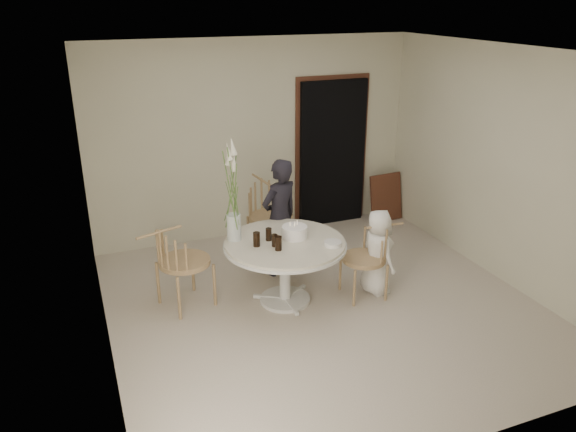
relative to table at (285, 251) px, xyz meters
name	(u,v)px	position (x,y,z in m)	size (l,w,h in m)	color
ground	(323,305)	(0.35, -0.25, -0.62)	(4.50, 4.50, 0.00)	beige
room_shell	(327,164)	(0.35, -0.25, 1.00)	(4.50, 4.50, 4.50)	silver
doorway	(332,154)	(1.50, 1.94, 0.43)	(1.00, 0.10, 2.10)	black
door_trim	(331,149)	(1.50, 1.98, 0.49)	(1.12, 0.03, 2.22)	#56281D
table	(285,251)	(0.00, 0.00, 0.00)	(1.33, 1.33, 0.73)	silver
picture_frame	(386,198)	(2.30, 1.70, -0.26)	(0.54, 0.04, 0.71)	#56281D
chair_far	(266,207)	(0.25, 1.30, 0.02)	(0.59, 0.63, 0.99)	tan
chair_right	(374,250)	(0.98, -0.21, -0.07)	(0.53, 0.49, 0.85)	tan
chair_left	(173,257)	(-1.16, 0.29, 0.01)	(0.68, 0.65, 0.96)	tan
girl	(280,218)	(0.20, 0.68, 0.10)	(0.53, 0.34, 1.44)	black
boy	(378,252)	(1.04, -0.19, -0.12)	(0.49, 0.32, 1.00)	white
birthday_cake	(295,232)	(0.13, 0.05, 0.18)	(0.27, 0.27, 0.18)	white
cola_tumbler_a	(278,243)	(-0.14, -0.18, 0.19)	(0.07, 0.07, 0.15)	black
cola_tumbler_b	(275,240)	(-0.15, -0.08, 0.18)	(0.06, 0.06, 0.13)	black
cola_tumbler_c	(257,239)	(-0.32, -0.01, 0.19)	(0.07, 0.07, 0.16)	black
cola_tumbler_d	(269,234)	(-0.15, 0.09, 0.18)	(0.07, 0.07, 0.14)	black
plate_stack	(333,244)	(0.43, -0.29, 0.14)	(0.18, 0.18, 0.05)	white
flower_vase	(233,201)	(-0.49, 0.25, 0.55)	(0.15, 0.15, 1.14)	silver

